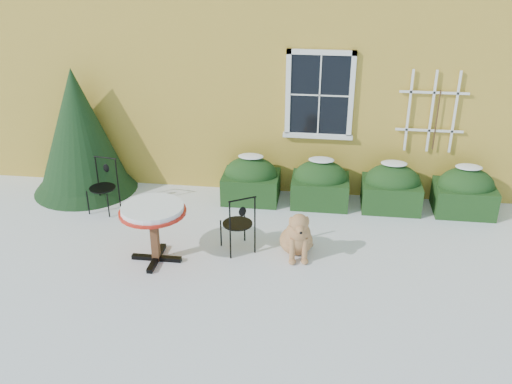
# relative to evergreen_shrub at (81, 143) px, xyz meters

# --- Properties ---
(ground) EXTENTS (80.00, 80.00, 0.00)m
(ground) POSITION_rel_evergreen_shrub_xyz_m (3.61, -2.59, -0.97)
(ground) COLOR white
(ground) RESTS_ON ground
(hedge_row) EXTENTS (4.95, 0.80, 0.91)m
(hedge_row) POSITION_rel_evergreen_shrub_xyz_m (5.26, -0.04, -0.57)
(hedge_row) COLOR #153313
(hedge_row) RESTS_ON ground
(evergreen_shrub) EXTENTS (2.00, 2.00, 2.42)m
(evergreen_shrub) POSITION_rel_evergreen_shrub_xyz_m (0.00, 0.00, 0.00)
(evergreen_shrub) COLOR black
(evergreen_shrub) RESTS_ON ground
(bistro_table) EXTENTS (1.02, 1.02, 0.95)m
(bistro_table) POSITION_rel_evergreen_shrub_xyz_m (2.14, -2.38, -0.19)
(bistro_table) COLOR black
(bistro_table) RESTS_ON ground
(patio_chair_near) EXTENTS (0.61, 0.61, 1.01)m
(patio_chair_near) POSITION_rel_evergreen_shrub_xyz_m (3.37, -1.93, -0.47)
(patio_chair_near) COLOR black
(patio_chair_near) RESTS_ON ground
(patio_chair_far) EXTENTS (0.50, 0.49, 0.98)m
(patio_chair_far) POSITION_rel_evergreen_shrub_xyz_m (0.72, -0.82, -0.48)
(patio_chair_far) COLOR black
(patio_chair_far) RESTS_ON ground
(dog) EXTENTS (0.63, 0.95, 0.84)m
(dog) POSITION_rel_evergreen_shrub_xyz_m (4.31, -1.95, -0.64)
(dog) COLOR tan
(dog) RESTS_ON ground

